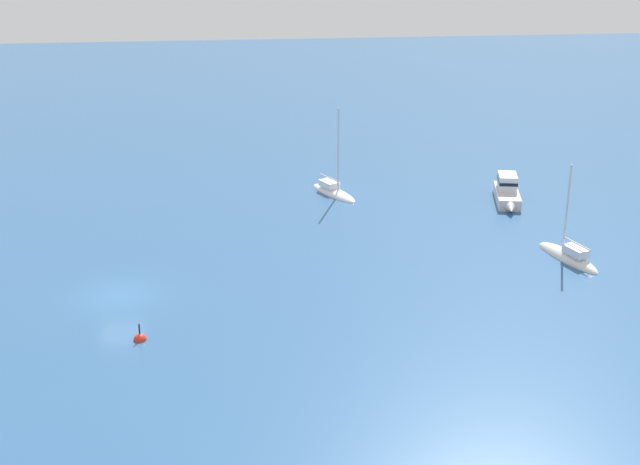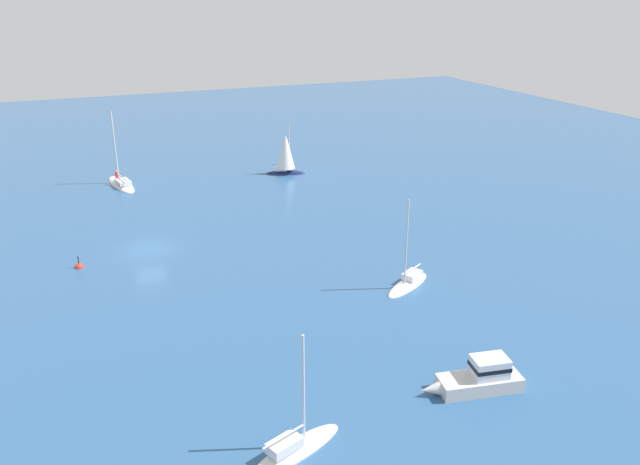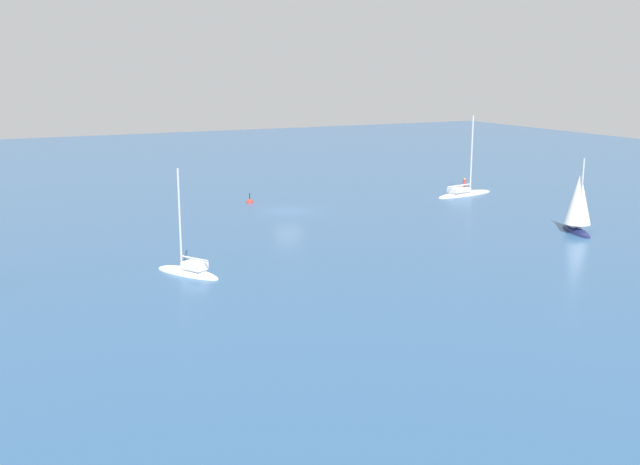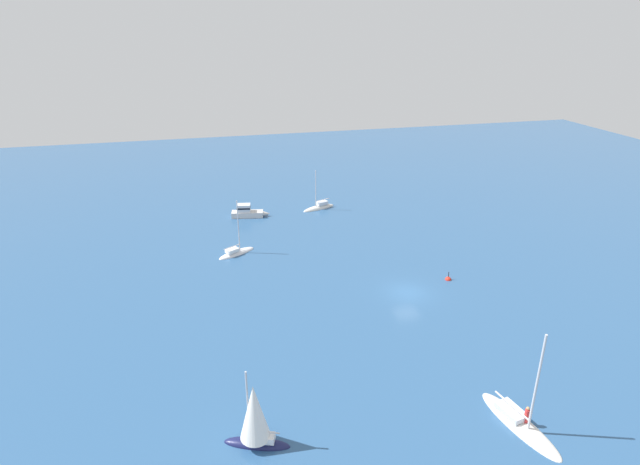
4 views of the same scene
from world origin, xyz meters
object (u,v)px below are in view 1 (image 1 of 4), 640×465
powerboat (507,192)px  channel_buoy (140,340)px  ketch (568,258)px  yacht (333,192)px

powerboat → channel_buoy: size_ratio=4.50×
ketch → yacht: bearing=23.6°
yacht → ketch: bearing=14.2°
powerboat → yacht: (-12.55, 2.90, -0.60)m
powerboat → yacht: 12.90m
powerboat → yacht: bearing=-92.6°
yacht → channel_buoy: 25.37m
channel_buoy → ketch: bearing=17.6°
powerboat → channel_buoy: bearing=-42.2°
channel_buoy → powerboat: bearing=37.3°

